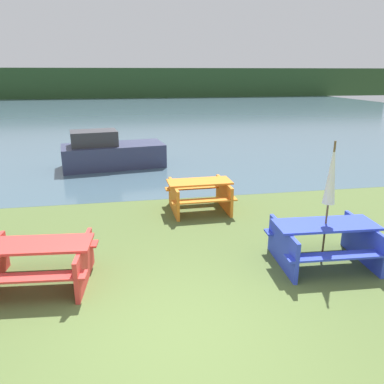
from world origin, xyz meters
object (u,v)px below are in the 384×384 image
object	(u,v)px
picnic_table_red	(37,259)
picnic_table_blue	(324,239)
picnic_table_orange	(199,193)
boat	(111,153)
umbrella_white	(332,175)

from	to	relation	value
picnic_table_red	picnic_table_blue	bearing A→B (deg)	-1.94
picnic_table_blue	picnic_table_red	bearing A→B (deg)	178.06
picnic_table_blue	picnic_table_orange	world-z (taller)	picnic_table_blue
picnic_table_blue	picnic_table_orange	distance (m)	3.59
picnic_table_blue	boat	distance (m)	9.28
picnic_table_red	umbrella_white	distance (m)	5.20
boat	picnic_table_orange	bearing A→B (deg)	-73.90
picnic_table_orange	boat	distance (m)	5.69
picnic_table_red	boat	distance (m)	8.22
picnic_table_blue	boat	bearing A→B (deg)	116.07
picnic_table_orange	umbrella_white	distance (m)	3.80
picnic_table_orange	boat	world-z (taller)	boat
picnic_table_red	picnic_table_orange	size ratio (longest dim) A/B	1.18
picnic_table_orange	boat	xyz separation A→B (m)	(-2.37, 5.17, 0.07)
picnic_table_red	boat	bearing A→B (deg)	83.22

